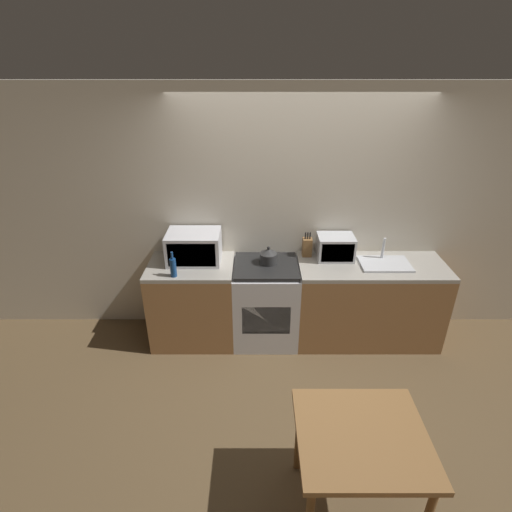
% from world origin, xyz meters
% --- Properties ---
extents(ground_plane, '(16.00, 16.00, 0.00)m').
position_xyz_m(ground_plane, '(0.00, 0.00, 0.00)').
color(ground_plane, brown).
extents(wall_back, '(10.00, 0.06, 2.60)m').
position_xyz_m(wall_back, '(0.00, 1.14, 1.30)').
color(wall_back, beige).
rests_on(wall_back, ground_plane).
extents(counter_left_run, '(0.87, 0.62, 0.90)m').
position_xyz_m(counter_left_run, '(-1.08, 0.80, 0.45)').
color(counter_left_run, olive).
rests_on(counter_left_run, ground_plane).
extents(counter_right_run, '(1.50, 0.62, 0.90)m').
position_xyz_m(counter_right_run, '(0.77, 0.80, 0.45)').
color(counter_right_run, olive).
rests_on(counter_right_run, ground_plane).
extents(stove_range, '(0.67, 0.62, 0.90)m').
position_xyz_m(stove_range, '(-0.32, 0.80, 0.45)').
color(stove_range, silver).
rests_on(stove_range, ground_plane).
extents(kettle, '(0.18, 0.18, 0.19)m').
position_xyz_m(kettle, '(-0.29, 0.84, 0.98)').
color(kettle, '#2D2D2D').
rests_on(kettle, stove_range).
extents(microwave, '(0.54, 0.39, 0.31)m').
position_xyz_m(microwave, '(-1.05, 0.89, 1.06)').
color(microwave, silver).
rests_on(microwave, counter_left_run).
extents(bottle, '(0.06, 0.06, 0.26)m').
position_xyz_m(bottle, '(-1.21, 0.57, 1.00)').
color(bottle, navy).
rests_on(bottle, counter_left_run).
extents(knife_block, '(0.10, 0.10, 0.26)m').
position_xyz_m(knife_block, '(0.12, 1.01, 1.00)').
color(knife_block, brown).
rests_on(knife_block, counter_right_run).
extents(toaster_oven, '(0.37, 0.28, 0.25)m').
position_xyz_m(toaster_oven, '(0.40, 0.95, 1.02)').
color(toaster_oven, silver).
rests_on(toaster_oven, counter_right_run).
extents(sink_basin, '(0.50, 0.34, 0.24)m').
position_xyz_m(sink_basin, '(0.89, 0.81, 0.92)').
color(sink_basin, silver).
rests_on(sink_basin, counter_right_run).
extents(dining_table, '(0.80, 0.73, 0.74)m').
position_xyz_m(dining_table, '(0.23, -1.08, 0.63)').
color(dining_table, brown).
rests_on(dining_table, ground_plane).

